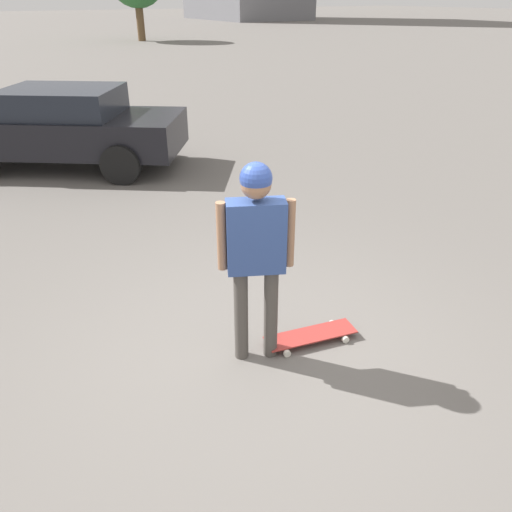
{
  "coord_description": "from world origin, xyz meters",
  "views": [
    {
      "loc": [
        -1.87,
        -3.03,
        2.88
      ],
      "look_at": [
        0.0,
        0.0,
        1.01
      ],
      "focal_mm": 35.0,
      "sensor_mm": 36.0,
      "label": 1
    }
  ],
  "objects": [
    {
      "name": "person",
      "position": [
        0.0,
        0.0,
        1.13
      ],
      "size": [
        0.57,
        0.38,
        1.79
      ],
      "rotation": [
        0.0,
        0.0,
        -0.44
      ],
      "color": "#4C4742",
      "rests_on": "ground_plane"
    },
    {
      "name": "skateboard",
      "position": [
        0.54,
        -0.1,
        0.06
      ],
      "size": [
        0.9,
        0.42,
        0.08
      ],
      "rotation": [
        0.0,
        0.0,
        2.94
      ],
      "color": "#A5332D",
      "rests_on": "ground_plane"
    },
    {
      "name": "ground_plane",
      "position": [
        0.0,
        0.0,
        0.0
      ],
      "size": [
        220.0,
        220.0,
        0.0
      ],
      "primitive_type": "plane",
      "color": "slate"
    },
    {
      "name": "car_parked_near",
      "position": [
        -0.11,
        6.55,
        0.75
      ],
      "size": [
        4.52,
        3.92,
        1.43
      ],
      "rotation": [
        0.0,
        0.0,
        2.52
      ],
      "color": "black",
      "rests_on": "ground_plane"
    }
  ]
}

